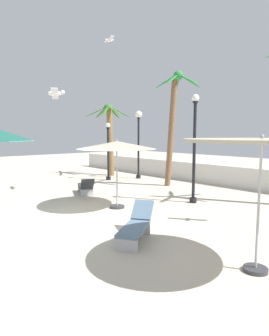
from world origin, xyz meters
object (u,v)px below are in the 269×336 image
at_px(patio_umbrella_2, 262,146).
at_px(lamp_post_3, 139,133).
at_px(lounge_chair_0, 86,186).
at_px(seagull_2, 56,93).
at_px(patio_umbrella_1, 117,146).
at_px(palm_tree_1, 110,131).
at_px(seagull_1, 109,40).
at_px(palm_tree_0, 173,118).
at_px(lounge_chair_1, 136,224).
at_px(lamp_post_2, 194,146).
at_px(lamp_post_0, 108,150).

distance_m(patio_umbrella_2, lamp_post_3, 12.49).
distance_m(lounge_chair_0, seagull_2, 7.05).
height_order(patio_umbrella_1, palm_tree_1, palm_tree_1).
distance_m(lounge_chair_0, seagull_1, 6.33).
bearing_deg(seagull_1, lamp_post_3, 123.94).
relative_size(palm_tree_0, seagull_1, 6.38).
bearing_deg(palm_tree_1, seagull_1, -36.45).
xyz_separation_m(palm_tree_0, lounge_chair_1, (4.51, -6.51, -3.11)).
distance_m(palm_tree_0, lamp_post_3, 3.35).
xyz_separation_m(lamp_post_2, lounge_chair_1, (1.54, -4.38, -1.86)).
relative_size(patio_umbrella_1, palm_tree_1, 0.62).
relative_size(patio_umbrella_1, lamp_post_3, 0.70).
relative_size(patio_umbrella_1, seagull_2, 2.71).
bearing_deg(palm_tree_0, lamp_post_0, -162.89).
distance_m(palm_tree_0, seagull_2, 9.12).
xyz_separation_m(patio_umbrella_2, lamp_post_0, (-11.36, 4.74, -0.71)).
bearing_deg(palm_tree_0, lamp_post_3, 170.17).
xyz_separation_m(patio_umbrella_2, seagull_1, (-7.78, 2.22, 4.13)).
bearing_deg(patio_umbrella_2, lounge_chair_1, -169.20).
xyz_separation_m(patio_umbrella_1, lounge_chair_0, (-2.81, 0.42, -1.89)).
distance_m(patio_umbrella_2, lamp_post_2, 5.88).
height_order(palm_tree_0, palm_tree_1, palm_tree_0).
xyz_separation_m(patio_umbrella_1, palm_tree_0, (-1.63, 4.89, 1.21)).
distance_m(seagull_1, seagull_2, 6.84).
height_order(patio_umbrella_2, lounge_chair_0, patio_umbrella_2).
height_order(patio_umbrella_1, seagull_2, seagull_2).
height_order(lounge_chair_1, seagull_1, seagull_1).
bearing_deg(lounge_chair_0, lamp_post_2, 29.48).
distance_m(patio_umbrella_2, lounge_chair_1, 3.65).
distance_m(patio_umbrella_2, palm_tree_1, 14.31).
bearing_deg(lounge_chair_1, palm_tree_0, 124.74).
relative_size(palm_tree_0, seagull_2, 5.47).
relative_size(palm_tree_1, lamp_post_0, 1.39).
bearing_deg(palm_tree_0, lamp_post_2, -35.50).
distance_m(palm_tree_1, seagull_2, 12.55).
bearing_deg(lounge_chair_1, seagull_2, -112.12).
bearing_deg(lamp_post_2, patio_umbrella_2, -40.59).
xyz_separation_m(patio_umbrella_2, palm_tree_1, (-12.96, 6.05, 0.41)).
bearing_deg(seagull_1, lounge_chair_1, -29.86).
xyz_separation_m(lamp_post_2, seagull_1, (-3.31, -1.60, 4.36)).
bearing_deg(palm_tree_1, seagull_2, -42.07).
bearing_deg(patio_umbrella_1, lounge_chair_1, -29.29).
xyz_separation_m(palm_tree_0, lounge_chair_0, (-1.18, -4.47, -3.11)).
distance_m(palm_tree_1, lounge_chair_0, 6.79).
distance_m(patio_umbrella_1, patio_umbrella_2, 5.91).
height_order(lounge_chair_0, lounge_chair_1, same).
bearing_deg(lamp_post_2, patio_umbrella_1, -115.94).
bearing_deg(lounge_chair_1, lounge_chair_0, 160.34).
bearing_deg(patio_umbrella_1, lounge_chair_0, 171.55).
bearing_deg(lamp_post_2, lounge_chair_0, -150.52).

